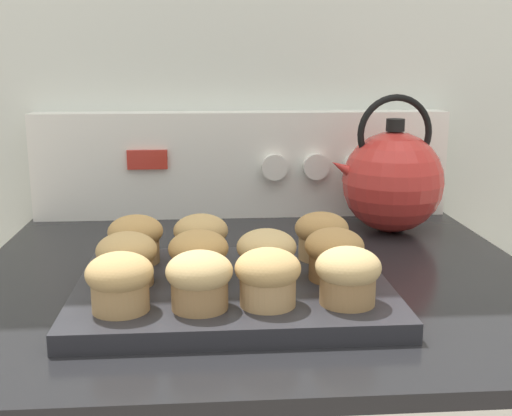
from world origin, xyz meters
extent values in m
cube|color=silver|center=(0.00, 0.73, 1.20)|extent=(8.00, 0.05, 2.40)
cube|color=black|center=(0.00, 0.36, 0.88)|extent=(0.75, 0.69, 0.02)
cube|color=white|center=(0.00, 0.68, 0.98)|extent=(0.74, 0.05, 0.19)
cube|color=#B72D23|center=(-0.17, 0.65, 1.00)|extent=(0.07, 0.01, 0.03)
cylinder|color=white|center=(0.06, 0.64, 0.98)|extent=(0.05, 0.02, 0.05)
cylinder|color=white|center=(0.13, 0.64, 0.98)|extent=(0.05, 0.02, 0.05)
cylinder|color=white|center=(0.20, 0.64, 0.98)|extent=(0.05, 0.02, 0.05)
cylinder|color=white|center=(0.28, 0.64, 0.98)|extent=(0.05, 0.02, 0.05)
cube|color=#28282D|center=(-0.03, 0.26, 0.90)|extent=(0.37, 0.28, 0.02)
cylinder|color=tan|center=(-0.15, 0.17, 0.93)|extent=(0.06, 0.06, 0.03)
ellipsoid|color=tan|center=(-0.15, 0.17, 0.95)|extent=(0.07, 0.07, 0.04)
cylinder|color=#A37A4C|center=(-0.07, 0.17, 0.93)|extent=(0.06, 0.06, 0.03)
ellipsoid|color=tan|center=(-0.07, 0.17, 0.95)|extent=(0.07, 0.07, 0.04)
cylinder|color=tan|center=(0.00, 0.18, 0.93)|extent=(0.06, 0.06, 0.03)
ellipsoid|color=tan|center=(0.00, 0.18, 0.95)|extent=(0.07, 0.07, 0.04)
cylinder|color=#A37A4C|center=(0.09, 0.18, 0.93)|extent=(0.06, 0.06, 0.03)
ellipsoid|color=tan|center=(0.09, 0.18, 0.95)|extent=(0.07, 0.07, 0.04)
cylinder|color=tan|center=(-0.16, 0.26, 0.93)|extent=(0.06, 0.06, 0.03)
ellipsoid|color=tan|center=(-0.16, 0.26, 0.95)|extent=(0.07, 0.07, 0.04)
cylinder|color=olive|center=(-0.07, 0.26, 0.93)|extent=(0.06, 0.06, 0.03)
ellipsoid|color=tan|center=(-0.07, 0.26, 0.95)|extent=(0.07, 0.07, 0.04)
cylinder|color=tan|center=(0.01, 0.26, 0.93)|extent=(0.06, 0.06, 0.03)
ellipsoid|color=tan|center=(0.01, 0.26, 0.95)|extent=(0.07, 0.07, 0.04)
cylinder|color=olive|center=(0.09, 0.26, 0.93)|extent=(0.06, 0.06, 0.03)
ellipsoid|color=#B2844C|center=(0.09, 0.26, 0.95)|extent=(0.07, 0.07, 0.04)
cylinder|color=tan|center=(-0.16, 0.34, 0.93)|extent=(0.06, 0.06, 0.03)
ellipsoid|color=tan|center=(-0.16, 0.34, 0.95)|extent=(0.07, 0.07, 0.04)
cylinder|color=#A37A4C|center=(-0.07, 0.34, 0.93)|extent=(0.06, 0.06, 0.03)
ellipsoid|color=tan|center=(-0.07, 0.34, 0.95)|extent=(0.07, 0.07, 0.04)
cylinder|color=tan|center=(0.09, 0.34, 0.93)|extent=(0.06, 0.06, 0.03)
ellipsoid|color=#B2844C|center=(0.09, 0.34, 0.95)|extent=(0.07, 0.07, 0.04)
sphere|color=red|center=(0.24, 0.55, 0.97)|extent=(0.17, 0.17, 0.17)
cylinder|color=black|center=(0.24, 0.55, 1.06)|extent=(0.03, 0.03, 0.02)
cone|color=red|center=(0.16, 0.54, 0.99)|extent=(0.08, 0.04, 0.06)
torus|color=black|center=(0.24, 0.55, 1.05)|extent=(0.13, 0.02, 0.13)
camera|label=1|loc=(-0.06, -0.46, 1.17)|focal=45.00mm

